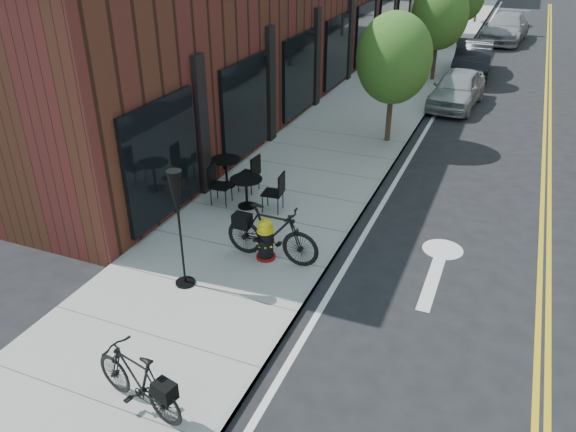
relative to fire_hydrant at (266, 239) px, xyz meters
The scene contains 13 objects.
ground 1.94m from the fire_hydrant, 48.23° to the right, with size 120.00×120.00×0.00m, color black.
sidewalk_near 8.66m from the fire_hydrant, 95.07° to the left, with size 4.00×70.00×0.12m, color #9E9B93.
tree_near_a 7.91m from the fire_hydrant, 85.22° to the left, with size 2.20×2.20×3.81m.
tree_near_b 15.78m from the fire_hydrant, 87.67° to the left, with size 2.30×2.30×3.98m.
fire_hydrant is the anchor object (origin of this frame).
bicycle_left 4.22m from the fire_hydrant, 89.98° to the right, with size 0.47×1.67×1.00m, color black.
bicycle_right 0.22m from the fire_hydrant, ahead, with size 0.56×1.98×1.19m, color black.
bistro_set_b 2.34m from the fire_hydrant, 125.65° to the left, with size 1.78×0.83×0.95m.
bistro_set_c 3.64m from the fire_hydrant, 130.46° to the left, with size 1.78×0.82×0.95m.
patio_umbrella 2.12m from the fire_hydrant, 126.35° to the right, with size 0.37×0.37×2.31m.
parked_car_a 12.59m from the fire_hydrant, 80.69° to the left, with size 1.56×3.89×1.32m, color #9EA1A5.
parked_car_b 17.60m from the fire_hydrant, 83.35° to the left, with size 1.51×4.34×1.43m, color black.
parked_car_c 26.17m from the fire_hydrant, 83.78° to the left, with size 2.10×5.17×1.50m, color #9D9DA2.
Camera 1 is at (2.86, -7.32, 6.21)m, focal length 35.00 mm.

